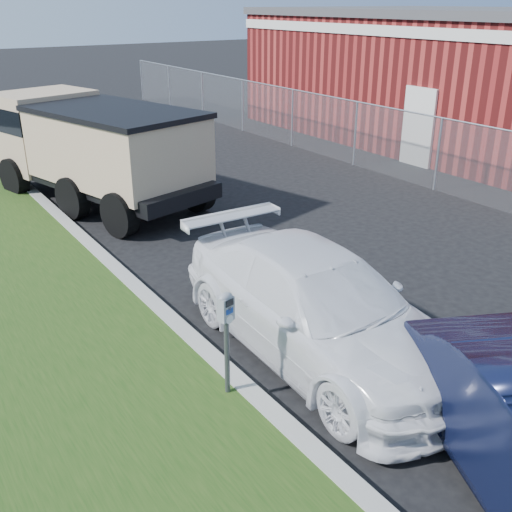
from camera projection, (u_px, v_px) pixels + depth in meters
ground at (370, 318)px, 9.02m from camera, size 120.00×120.00×0.00m
chainlink_fence at (356, 121)px, 16.93m from camera, size 0.06×30.06×30.00m
brick_building at (469, 73)px, 20.41m from camera, size 9.20×14.20×4.17m
parking_meter at (226, 322)px, 6.75m from camera, size 0.20×0.16×1.31m
white_wagon at (317, 306)px, 7.90m from camera, size 2.06×4.85×1.40m
dump_truck at (90, 145)px, 13.85m from camera, size 3.72×6.40×2.37m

